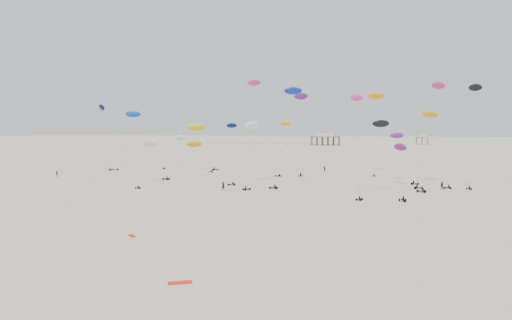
% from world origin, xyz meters
% --- Properties ---
extents(ground_plane, '(900.00, 900.00, 0.00)m').
position_xyz_m(ground_plane, '(0.00, 200.00, 0.00)').
color(ground_plane, beige).
extents(pavilion_main, '(21.00, 13.00, 9.80)m').
position_xyz_m(pavilion_main, '(-10.00, 350.00, 4.22)').
color(pavilion_main, brown).
rests_on(pavilion_main, ground).
extents(pavilion_small, '(9.00, 7.00, 8.00)m').
position_xyz_m(pavilion_small, '(60.00, 380.00, 3.49)').
color(pavilion_small, brown).
rests_on(pavilion_small, ground).
extents(pier_fence, '(80.20, 0.20, 1.50)m').
position_xyz_m(pier_fence, '(-62.00, 350.00, 0.77)').
color(pier_fence, black).
rests_on(pier_fence, ground).
extents(rig_0, '(7.21, 13.68, 17.95)m').
position_xyz_m(rig_0, '(27.21, 89.31, 9.85)').
color(rig_0, black).
rests_on(rig_0, ground).
extents(rig_1, '(3.73, 9.69, 20.91)m').
position_xyz_m(rig_1, '(21.18, 86.61, 14.17)').
color(rig_1, black).
rests_on(rig_1, ground).
extents(rig_2, '(7.22, 15.37, 15.01)m').
position_xyz_m(rig_2, '(31.65, 105.07, 6.82)').
color(rig_2, black).
rests_on(rig_2, ground).
extents(rig_3, '(3.30, 3.89, 23.68)m').
position_xyz_m(rig_3, '(45.97, 104.47, 17.33)').
color(rig_3, black).
rests_on(rig_3, ground).
extents(rig_4, '(4.93, 17.18, 17.13)m').
position_xyz_m(rig_4, '(-42.34, 149.25, 8.69)').
color(rig_4, black).
rests_on(rig_4, ground).
extents(rig_5, '(4.79, 17.60, 27.48)m').
position_xyz_m(rig_5, '(-4.19, 101.92, 18.84)').
color(rig_5, black).
rests_on(rig_5, ground).
extents(rig_6, '(11.01, 8.42, 16.05)m').
position_xyz_m(rig_6, '(-30.10, 134.52, 12.69)').
color(rig_6, black).
rests_on(rig_6, ground).
extents(rig_7, '(6.85, 9.92, 13.73)m').
position_xyz_m(rig_7, '(31.56, 115.64, 7.78)').
color(rig_7, black).
rests_on(rig_7, ground).
extents(rig_8, '(5.34, 17.29, 25.79)m').
position_xyz_m(rig_8, '(2.89, 134.83, 18.30)').
color(rig_8, black).
rests_on(rig_8, ground).
extents(rig_9, '(6.87, 7.92, 23.43)m').
position_xyz_m(rig_9, '(5.10, 98.67, 16.70)').
color(rig_9, black).
rests_on(rig_9, ground).
extents(rig_10, '(6.63, 11.80, 16.33)m').
position_xyz_m(rig_10, '(-5.72, 105.78, 12.43)').
color(rig_10, black).
rests_on(rig_10, ground).
extents(rig_11, '(6.97, 7.64, 15.33)m').
position_xyz_m(rig_11, '(-22.40, 140.01, 9.31)').
color(rig_11, black).
rests_on(rig_11, ground).
extents(rig_12, '(4.00, 16.75, 20.01)m').
position_xyz_m(rig_12, '(-2.02, 132.59, 11.26)').
color(rig_12, black).
rests_on(rig_12, ground).
extents(rig_13, '(6.58, 13.83, 19.43)m').
position_xyz_m(rig_13, '(38.16, 112.79, 14.79)').
color(rig_13, black).
rests_on(rig_13, ground).
extents(rig_14, '(8.05, 12.59, 25.46)m').
position_xyz_m(rig_14, '(38.02, 109.35, 18.62)').
color(rig_14, black).
rests_on(rig_14, ground).
extents(rig_15, '(6.39, 16.09, 25.76)m').
position_xyz_m(rig_15, '(24.85, 139.88, 21.60)').
color(rig_15, black).
rests_on(rig_15, ground).
extents(rig_16, '(8.31, 7.04, 21.48)m').
position_xyz_m(rig_16, '(-61.43, 131.59, 17.80)').
color(rig_16, black).
rests_on(rig_16, ground).
extents(rig_17, '(7.54, 12.31, 13.26)m').
position_xyz_m(rig_17, '(-25.73, 114.72, 7.15)').
color(rig_17, black).
rests_on(rig_17, ground).
extents(rig_18, '(6.55, 15.48, 15.94)m').
position_xyz_m(rig_18, '(-30.37, 99.91, 9.14)').
color(rig_18, black).
rests_on(rig_18, ground).
extents(rig_19, '(7.93, 4.58, 19.23)m').
position_xyz_m(rig_19, '(-51.25, 131.33, 15.99)').
color(rig_19, black).
rests_on(rig_19, ground).
extents(spectator_0, '(0.96, 0.79, 2.28)m').
position_xyz_m(spectator_0, '(-8.08, 90.45, 0.00)').
color(spectator_0, black).
rests_on(spectator_0, ground).
extents(spectator_1, '(1.07, 0.67, 2.10)m').
position_xyz_m(spectator_1, '(39.49, 102.86, 0.00)').
color(spectator_1, black).
rests_on(spectator_1, ground).
extents(spectator_2, '(1.28, 0.98, 1.93)m').
position_xyz_m(spectator_2, '(-62.34, 107.98, 0.00)').
color(spectator_2, black).
rests_on(spectator_2, ground).
extents(spectator_3, '(0.93, 0.85, 2.12)m').
position_xyz_m(spectator_3, '(9.59, 139.98, 0.00)').
color(spectator_3, black).
rests_on(spectator_3, ground).
extents(grounded_kite_a, '(2.37, 1.83, 0.08)m').
position_xyz_m(grounded_kite_a, '(7.32, 26.76, 0.00)').
color(grounded_kite_a, red).
rests_on(grounded_kite_a, ground).
extents(grounded_kite_b, '(1.72, 1.81, 0.07)m').
position_xyz_m(grounded_kite_b, '(-6.09, 43.48, 0.00)').
color(grounded_kite_b, red).
rests_on(grounded_kite_b, ground).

